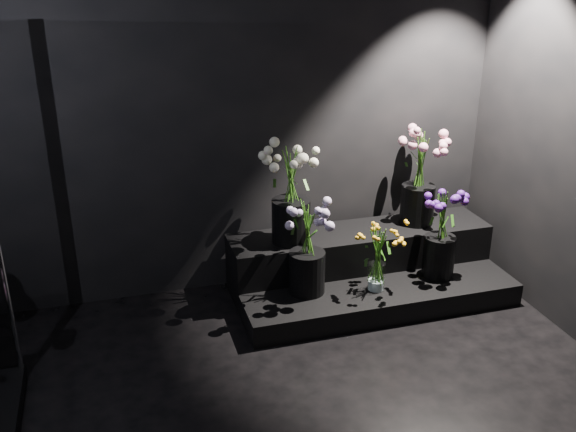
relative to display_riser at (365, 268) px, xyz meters
name	(u,v)px	position (x,y,z in m)	size (l,w,h in m)	color
wall_back	(226,103)	(-0.93, 0.40, 1.22)	(4.00, 4.00, 0.00)	black
display_riser	(365,268)	(0.00, 0.00, 0.00)	(1.99, 0.88, 0.44)	black
bouquet_orange_bells	(378,254)	(-0.05, -0.30, 0.26)	(0.27, 0.27, 0.53)	white
bouquet_lilac	(307,241)	(-0.52, -0.18, 0.37)	(0.40, 0.40, 0.68)	black
bouquet_purple	(441,229)	(0.47, -0.23, 0.35)	(0.34, 0.34, 0.67)	black
bouquet_cream_roses	(291,189)	(-0.56, 0.08, 0.66)	(0.42, 0.42, 0.69)	black
bouquet_pink_roses	(420,171)	(0.46, 0.14, 0.67)	(0.51, 0.51, 0.72)	black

